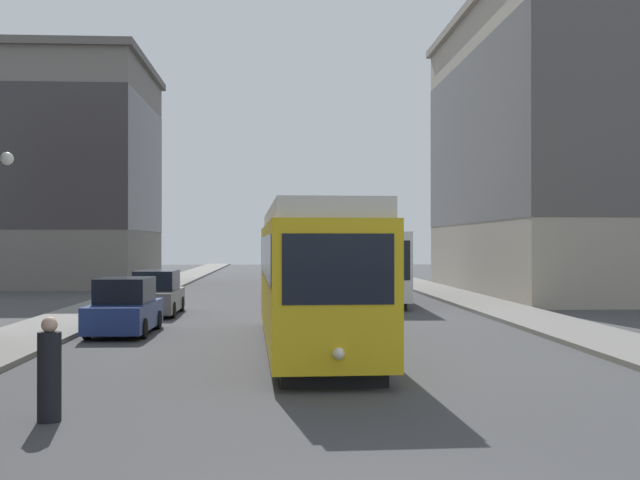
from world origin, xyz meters
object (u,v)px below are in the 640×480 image
at_px(pedestrian_crossing_far, 49,373).
at_px(transit_bus, 371,263).
at_px(parked_car_left_near, 125,308).
at_px(parked_car_left_mid, 157,294).
at_px(streetcar, 311,273).

bearing_deg(pedestrian_crossing_far, transit_bus, 107.99).
relative_size(parked_car_left_near, parked_car_left_mid, 0.90).
distance_m(streetcar, parked_car_left_near, 7.17).
bearing_deg(parked_car_left_near, pedestrian_crossing_far, -83.95).
height_order(transit_bus, parked_car_left_mid, transit_bus).
relative_size(transit_bus, parked_car_left_near, 2.62).
relative_size(streetcar, transit_bus, 1.15).
distance_m(parked_car_left_near, parked_car_left_mid, 6.84).
height_order(transit_bus, parked_car_left_near, transit_bus).
xyz_separation_m(streetcar, pedestrian_crossing_far, (-4.74, -8.74, -1.29)).
xyz_separation_m(streetcar, parked_car_left_mid, (-5.90, 10.72, -1.26)).
relative_size(parked_car_left_near, pedestrian_crossing_far, 2.58).
bearing_deg(pedestrian_crossing_far, parked_car_left_mid, 129.59).
height_order(streetcar, parked_car_left_near, streetcar).
height_order(parked_car_left_near, parked_car_left_mid, same).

